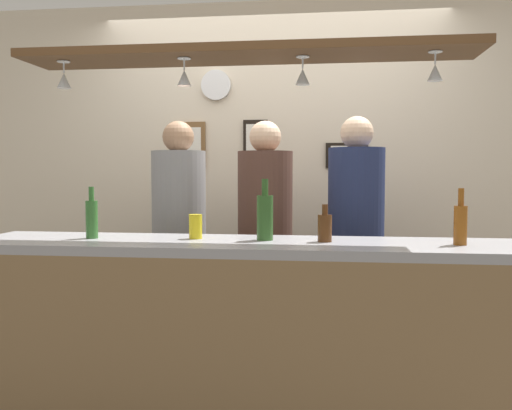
{
  "coord_description": "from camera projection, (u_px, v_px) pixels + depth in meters",
  "views": [
    {
      "loc": [
        0.39,
        -2.93,
        1.36
      ],
      "look_at": [
        0.0,
        0.1,
        1.17
      ],
      "focal_mm": 38.26,
      "sensor_mm": 36.0,
      "label": 1
    }
  ],
  "objects": [
    {
      "name": "bottle_champagne_green",
      "position": [
        265.0,
        216.0,
        2.66
      ],
      "size": [
        0.08,
        0.08,
        0.3
      ],
      "color": "#2D5623",
      "rests_on": "bar_counter"
    },
    {
      "name": "hanging_wineglass_center_left",
      "position": [
        303.0,
        76.0,
        2.58
      ],
      "size": [
        0.07,
        0.07,
        0.13
      ],
      "color": "silver",
      "rests_on": "overhead_glass_rack"
    },
    {
      "name": "bottle_beer_amber_tall",
      "position": [
        460.0,
        223.0,
        2.49
      ],
      "size": [
        0.06,
        0.06,
        0.26
      ],
      "color": "brown",
      "rests_on": "bar_counter"
    },
    {
      "name": "person_left_grey_shirt",
      "position": [
        179.0,
        227.0,
        3.46
      ],
      "size": [
        0.34,
        0.34,
        1.68
      ],
      "color": "#2D334C",
      "rests_on": "ground_plane"
    },
    {
      "name": "drink_can",
      "position": [
        196.0,
        226.0,
        2.72
      ],
      "size": [
        0.07,
        0.07,
        0.12
      ],
      "primitive_type": "cylinder",
      "color": "yellow",
      "rests_on": "bar_counter"
    },
    {
      "name": "hanging_wineglass_left",
      "position": [
        184.0,
        77.0,
        2.62
      ],
      "size": [
        0.07,
        0.07,
        0.13
      ],
      "color": "silver",
      "rests_on": "overhead_glass_rack"
    },
    {
      "name": "person_middle_brown_shirt",
      "position": [
        265.0,
        228.0,
        3.39
      ],
      "size": [
        0.34,
        0.34,
        1.67
      ],
      "color": "#2D334C",
      "rests_on": "ground_plane"
    },
    {
      "name": "bottle_beer_brown_stubby",
      "position": [
        325.0,
        227.0,
        2.6
      ],
      "size": [
        0.07,
        0.07,
        0.18
      ],
      "color": "#512D14",
      "rests_on": "bar_counter"
    },
    {
      "name": "picture_frame_crest",
      "position": [
        256.0,
        138.0,
        4.0
      ],
      "size": [
        0.18,
        0.02,
        0.26
      ],
      "color": "black",
      "rests_on": "back_wall"
    },
    {
      "name": "picture_frame_lower_pair",
      "position": [
        347.0,
        155.0,
        3.92
      ],
      "size": [
        0.3,
        0.02,
        0.18
      ],
      "color": "black",
      "rests_on": "back_wall"
    },
    {
      "name": "bottle_beer_green_import",
      "position": [
        92.0,
        218.0,
        2.74
      ],
      "size": [
        0.06,
        0.06,
        0.26
      ],
      "color": "#336B2D",
      "rests_on": "bar_counter"
    },
    {
      "name": "hanging_wineglass_center",
      "position": [
        435.0,
        72.0,
        2.47
      ],
      "size": [
        0.07,
        0.07,
        0.13
      ],
      "color": "silver",
      "rests_on": "overhead_glass_rack"
    },
    {
      "name": "back_wall",
      "position": [
        273.0,
        180.0,
        4.05
      ],
      "size": [
        4.4,
        0.06,
        2.6
      ],
      "primitive_type": "cube",
      "color": "beige",
      "rests_on": "ground_plane"
    },
    {
      "name": "wall_clock",
      "position": [
        216.0,
        85.0,
        4.01
      ],
      "size": [
        0.22,
        0.03,
        0.22
      ],
      "primitive_type": "cylinder",
      "rotation": [
        1.57,
        0.0,
        0.0
      ],
      "color": "white",
      "rests_on": "back_wall"
    },
    {
      "name": "bar_counter",
      "position": [
        239.0,
        318.0,
        2.49
      ],
      "size": [
        2.7,
        0.55,
        1.03
      ],
      "color": "#99999E",
      "rests_on": "ground_plane"
    },
    {
      "name": "hanging_wineglass_far_left",
      "position": [
        64.0,
        80.0,
        2.69
      ],
      "size": [
        0.07,
        0.07,
        0.13
      ],
      "color": "silver",
      "rests_on": "overhead_glass_rack"
    },
    {
      "name": "overhead_glass_rack",
      "position": [
        245.0,
        54.0,
        2.62
      ],
      "size": [
        2.2,
        0.36,
        0.04
      ],
      "primitive_type": "cube",
      "color": "brown"
    },
    {
      "name": "picture_frame_caricature",
      "position": [
        188.0,
        145.0,
        4.07
      ],
      "size": [
        0.26,
        0.02,
        0.34
      ],
      "color": "brown",
      "rests_on": "back_wall"
    },
    {
      "name": "person_right_navy_shirt",
      "position": [
        356.0,
        227.0,
        3.32
      ],
      "size": [
        0.34,
        0.34,
        1.69
      ],
      "color": "#2D334C",
      "rests_on": "ground_plane"
    }
  ]
}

